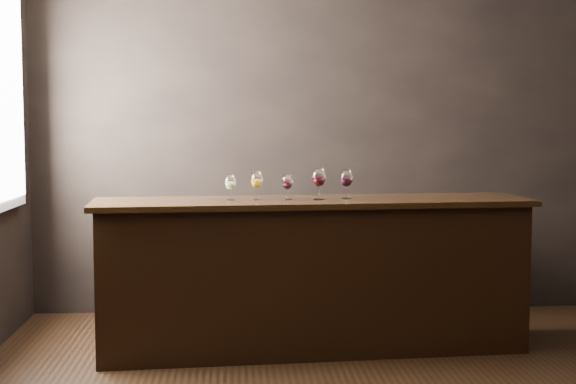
{
  "coord_description": "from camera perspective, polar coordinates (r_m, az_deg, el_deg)",
  "views": [
    {
      "loc": [
        -0.84,
        -4.32,
        1.56
      ],
      "look_at": [
        -0.49,
        1.08,
        1.09
      ],
      "focal_mm": 50.0,
      "sensor_mm": 36.0,
      "label": 1
    }
  ],
  "objects": [
    {
      "name": "back_bar_shelf",
      "position": [
        6.46,
        -1.67,
        -5.18
      ],
      "size": [
        2.36,
        0.4,
        0.85
      ],
      "primitive_type": "cube",
      "color": "black",
      "rests_on": "ground"
    },
    {
      "name": "glass_amber",
      "position": [
        5.4,
        -2.24,
        0.81
      ],
      "size": [
        0.08,
        0.08,
        0.19
      ],
      "color": "white",
      "rests_on": "bar_top"
    },
    {
      "name": "glass_red_a",
      "position": [
        5.42,
        -0.05,
        0.68
      ],
      "size": [
        0.07,
        0.07,
        0.17
      ],
      "color": "white",
      "rests_on": "bar_top"
    },
    {
      "name": "glass_red_c",
      "position": [
        5.49,
        4.18,
        0.93
      ],
      "size": [
        0.09,
        0.09,
        0.2
      ],
      "color": "white",
      "rests_on": "bar_top"
    },
    {
      "name": "bar_counter",
      "position": [
        5.52,
        1.76,
        -6.1
      ],
      "size": [
        2.91,
        0.83,
        1.0
      ],
      "primitive_type": "cube",
      "rotation": [
        0.0,
        0.0,
        0.07
      ],
      "color": "black",
      "rests_on": "ground"
    },
    {
      "name": "glass_white",
      "position": [
        5.39,
        -4.12,
        0.63
      ],
      "size": [
        0.07,
        0.07,
        0.17
      ],
      "color": "white",
      "rests_on": "bar_top"
    },
    {
      "name": "room_shell",
      "position": [
        4.48,
        4.13,
        8.13
      ],
      "size": [
        5.02,
        4.52,
        2.81
      ],
      "color": "black",
      "rests_on": "ground"
    },
    {
      "name": "bar_top",
      "position": [
        5.45,
        1.78,
        -0.71
      ],
      "size": [
        3.01,
        0.91,
        0.04
      ],
      "primitive_type": "cube",
      "rotation": [
        0.0,
        0.0,
        0.07
      ],
      "color": "black",
      "rests_on": "bar_counter"
    },
    {
      "name": "glass_red_b",
      "position": [
        5.41,
        2.21,
        1.0
      ],
      "size": [
        0.09,
        0.09,
        0.22
      ],
      "color": "white",
      "rests_on": "bar_top"
    }
  ]
}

